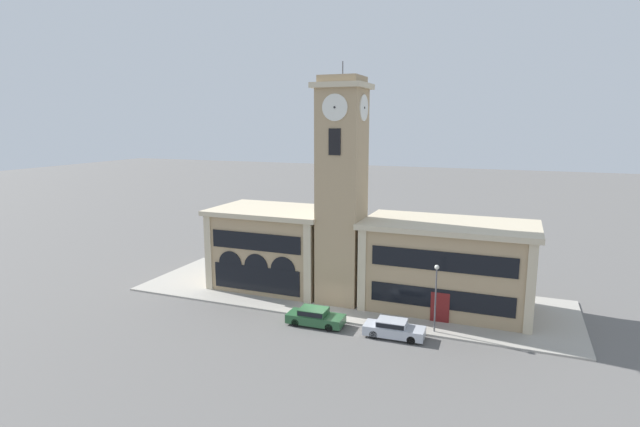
{
  "coord_description": "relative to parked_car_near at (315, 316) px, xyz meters",
  "views": [
    {
      "loc": [
        14.24,
        -36.4,
        16.06
      ],
      "look_at": [
        -1.32,
        2.87,
        8.4
      ],
      "focal_mm": 28.0,
      "sensor_mm": 36.0,
      "label": 1
    }
  ],
  "objects": [
    {
      "name": "parked_car_near",
      "position": [
        0.0,
        0.0,
        0.0
      ],
      "size": [
        4.66,
        2.0,
        1.38
      ],
      "rotation": [
        0.0,
        0.0,
        0.03
      ],
      "color": "#285633",
      "rests_on": "ground_plane"
    },
    {
      "name": "town_hall_right_wing",
      "position": [
        9.31,
        7.73,
        3.16
      ],
      "size": [
        14.68,
        8.12,
        7.71
      ],
      "color": "tan",
      "rests_on": "ground_plane"
    },
    {
      "name": "street_lamp",
      "position": [
        9.22,
        1.9,
        2.97
      ],
      "size": [
        0.36,
        0.36,
        5.34
      ],
      "color": "#4C4C51",
      "rests_on": "sidewalk_kerb"
    },
    {
      "name": "sidewalk_kerb",
      "position": [
        0.15,
        7.32,
        -0.65
      ],
      "size": [
        40.28,
        12.29,
        0.15
      ],
      "color": "#A39E93",
      "rests_on": "ground_plane"
    },
    {
      "name": "town_hall_left_wing",
      "position": [
        -7.54,
        7.72,
        3.23
      ],
      "size": [
        11.75,
        8.12,
        7.86
      ],
      "color": "tan",
      "rests_on": "ground_plane"
    },
    {
      "name": "parked_car_mid",
      "position": [
        6.44,
        0.0,
        -0.01
      ],
      "size": [
        4.63,
        1.85,
        1.37
      ],
      "rotation": [
        0.0,
        0.0,
        0.03
      ],
      "color": "#B2B7C1",
      "rests_on": "ground_plane"
    },
    {
      "name": "fire_hydrant",
      "position": [
        -0.06,
        1.52,
        -0.15
      ],
      "size": [
        0.22,
        0.22,
        0.87
      ],
      "color": "red",
      "rests_on": "sidewalk_kerb"
    },
    {
      "name": "ground_plane",
      "position": [
        0.15,
        1.18,
        -0.72
      ],
      "size": [
        300.0,
        300.0,
        0.0
      ],
      "primitive_type": "plane",
      "color": "#605E5B"
    },
    {
      "name": "clock_tower",
      "position": [
        0.16,
        5.9,
        9.34
      ],
      "size": [
        4.43,
        4.43,
        21.19
      ],
      "color": "tan",
      "rests_on": "ground_plane"
    }
  ]
}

